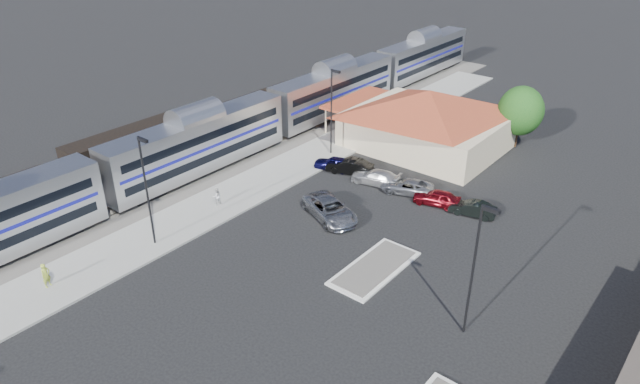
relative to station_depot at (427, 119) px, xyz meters
The scene contains 20 objects.
ground 24.63m from the station_depot, 79.24° to the right, with size 280.00×280.00×0.00m, color black.
railbed 23.14m from the station_depot, 135.78° to the right, with size 16.00×100.00×0.12m, color #4C4944.
platform 19.71m from the station_depot, 112.45° to the right, with size 5.50×92.00×0.18m, color gray.
passenger_train 23.61m from the station_depot, 124.69° to the right, with size 3.00×104.00×5.55m.
freight_cars 29.69m from the station_depot, 130.95° to the right, with size 2.80×46.00×4.00m.
station_depot is the anchor object (origin of this frame).
traffic_island_south 23.80m from the station_depot, 68.74° to the right, with size 3.30×7.50×0.21m.
lamp_plat_s 30.74m from the station_depot, 101.94° to the right, with size 1.08×0.25×9.00m.
lamp_plat_n 10.45m from the station_depot, 128.41° to the right, with size 1.08×0.25×9.00m.
lamp_lot 29.30m from the station_depot, 55.24° to the right, with size 1.08×0.25×9.00m.
tree_depot 9.69m from the station_depot, 38.43° to the left, with size 4.71×4.71×6.63m.
suv 18.52m from the station_depot, 85.12° to the right, with size 2.73×5.93×1.65m, color #95979C.
person_a 38.76m from the station_depot, 101.26° to the right, with size 0.66×0.43×1.80m, color #A0B338.
person_b 24.09m from the station_depot, 107.68° to the right, with size 0.80×0.62×1.64m, color silver.
parked_car_a 11.64m from the station_depot, 110.25° to the right, with size 1.60×3.97×1.35m, color #0F0D44.
parked_car_b 10.89m from the station_depot, 102.38° to the right, with size 1.58×4.53×1.49m, color black.
parked_car_c 10.99m from the station_depot, 85.07° to the right, with size 1.92×4.73×1.37m, color silver.
parked_car_d 11.44m from the station_depot, 68.34° to the right, with size 2.18×4.73×1.32m, color gray.
parked_car_e 13.17m from the station_depot, 55.57° to the right, with size 1.65×4.10×1.40m, color maroon.
parked_car_f 14.99m from the station_depot, 44.61° to the right, with size 1.35×3.87×1.27m, color black.
Camera 1 is at (22.22, -26.72, 24.12)m, focal length 32.00 mm.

